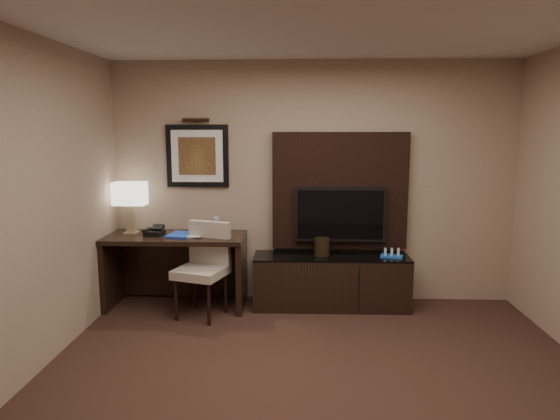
# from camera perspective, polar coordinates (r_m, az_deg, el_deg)

# --- Properties ---
(ceiling) EXTENTS (4.50, 5.00, 0.01)m
(ceiling) POSITION_cam_1_polar(r_m,az_deg,el_deg) (3.21, 5.21, 22.74)
(ceiling) COLOR silver
(ceiling) RESTS_ON wall_back
(wall_back) EXTENTS (4.50, 0.01, 2.70)m
(wall_back) POSITION_cam_1_polar(r_m,az_deg,el_deg) (5.65, 3.77, 3.12)
(wall_back) COLOR #9E836B
(wall_back) RESTS_ON floor
(desk) EXTENTS (1.51, 0.65, 0.81)m
(desk) POSITION_cam_1_polar(r_m,az_deg,el_deg) (5.65, -11.75, -6.84)
(desk) COLOR black
(desk) RESTS_ON floor
(credenza) EXTENTS (1.70, 0.49, 0.58)m
(credenza) POSITION_cam_1_polar(r_m,az_deg,el_deg) (5.58, 5.85, -8.11)
(credenza) COLOR black
(credenza) RESTS_ON floor
(tv_wall_panel) EXTENTS (1.50, 0.12, 1.30)m
(tv_wall_panel) POSITION_cam_1_polar(r_m,az_deg,el_deg) (5.61, 6.84, 2.21)
(tv_wall_panel) COLOR black
(tv_wall_panel) RESTS_ON wall_back
(tv) EXTENTS (1.00, 0.08, 0.60)m
(tv) POSITION_cam_1_polar(r_m,az_deg,el_deg) (5.55, 6.87, -0.47)
(tv) COLOR black
(tv) RESTS_ON tv_wall_panel
(artwork) EXTENTS (0.70, 0.04, 0.70)m
(artwork) POSITION_cam_1_polar(r_m,az_deg,el_deg) (5.72, -9.41, 6.11)
(artwork) COLOR black
(artwork) RESTS_ON wall_back
(picture_light) EXTENTS (0.04, 0.04, 0.30)m
(picture_light) POSITION_cam_1_polar(r_m,az_deg,el_deg) (5.67, -9.59, 10.12)
(picture_light) COLOR #3D2113
(picture_light) RESTS_ON wall_back
(desk_chair) EXTENTS (0.62, 0.66, 0.98)m
(desk_chair) POSITION_cam_1_polar(r_m,az_deg,el_deg) (5.28, -9.04, -6.91)
(desk_chair) COLOR #C0B1A0
(desk_chair) RESTS_ON floor
(table_lamp) EXTENTS (0.40, 0.28, 0.59)m
(table_lamp) POSITION_cam_1_polar(r_m,az_deg,el_deg) (5.72, -16.72, 0.31)
(table_lamp) COLOR #9F8563
(table_lamp) RESTS_ON desk
(desk_phone) EXTENTS (0.21, 0.20, 0.10)m
(desk_phone) POSITION_cam_1_polar(r_m,az_deg,el_deg) (5.60, -14.15, -2.32)
(desk_phone) COLOR black
(desk_phone) RESTS_ON desk
(blue_folder) EXTENTS (0.29, 0.35, 0.02)m
(blue_folder) POSITION_cam_1_polar(r_m,az_deg,el_deg) (5.52, -11.33, -2.79)
(blue_folder) COLOR #1B3FB5
(blue_folder) RESTS_ON desk
(book) EXTENTS (0.16, 0.03, 0.21)m
(book) POSITION_cam_1_polar(r_m,az_deg,el_deg) (5.44, -10.45, -1.91)
(book) COLOR #B9A891
(book) RESTS_ON desk
(water_bottle) EXTENTS (0.08, 0.08, 0.19)m
(water_bottle) POSITION_cam_1_polar(r_m,az_deg,el_deg) (5.49, -7.30, -1.82)
(water_bottle) COLOR silver
(water_bottle) RESTS_ON desk
(ice_bucket) EXTENTS (0.22, 0.22, 0.19)m
(ice_bucket) POSITION_cam_1_polar(r_m,az_deg,el_deg) (5.48, 4.82, -4.21)
(ice_bucket) COLOR black
(ice_bucket) RESTS_ON credenza
(minibar_tray) EXTENTS (0.26, 0.19, 0.08)m
(minibar_tray) POSITION_cam_1_polar(r_m,az_deg,el_deg) (5.53, 12.66, -4.85)
(minibar_tray) COLOR blue
(minibar_tray) RESTS_ON credenza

